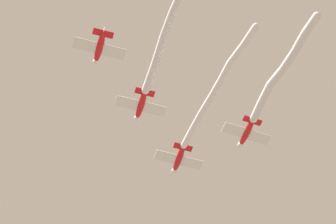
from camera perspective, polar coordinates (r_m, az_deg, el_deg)
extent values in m
ellipsoid|color=red|center=(94.79, 0.80, -3.41)|extent=(3.52, 3.37, 0.83)
sphere|color=white|center=(95.86, 0.46, -4.31)|extent=(0.99, 0.99, 0.70)
ellipsoid|color=black|center=(95.32, 0.70, -3.54)|extent=(1.12, 1.09, 0.44)
cube|color=white|center=(94.77, 0.77, -3.51)|extent=(5.04, 5.24, 0.11)
cube|color=red|center=(93.93, 1.10, -2.57)|extent=(2.14, 2.20, 0.09)
cube|color=white|center=(94.33, 1.08, -2.46)|extent=(0.75, 0.71, 1.14)
cylinder|color=white|center=(92.76, 1.47, -1.86)|extent=(2.61, 2.57, 1.32)
cylinder|color=white|center=(90.98, 2.11, -0.67)|extent=(2.60, 2.56, 1.40)
cylinder|color=white|center=(89.28, 2.81, 0.52)|extent=(2.49, 2.55, 1.36)
cylinder|color=white|center=(87.78, 3.53, 1.74)|extent=(2.38, 2.47, 1.16)
cylinder|color=white|center=(86.41, 4.21, 2.99)|extent=(2.39, 2.36, 1.21)
cylinder|color=white|center=(85.22, 5.03, 4.24)|extent=(2.10, 2.60, 0.97)
cylinder|color=white|center=(84.11, 5.96, 5.54)|extent=(2.33, 2.56, 1.20)
sphere|color=white|center=(93.66, 1.16, -2.45)|extent=(0.77, 0.77, 0.77)
sphere|color=white|center=(91.87, 1.79, -1.26)|extent=(0.77, 0.77, 0.77)
sphere|color=white|center=(90.10, 2.45, -0.07)|extent=(0.77, 0.77, 0.77)
sphere|color=white|center=(88.48, 3.17, 1.13)|extent=(0.77, 0.77, 0.77)
sphere|color=white|center=(87.09, 3.89, 2.37)|extent=(0.77, 0.77, 0.77)
sphere|color=white|center=(85.74, 4.54, 3.61)|extent=(0.77, 0.77, 0.77)
sphere|color=white|center=(84.71, 5.51, 4.88)|extent=(0.77, 0.77, 0.77)
sphere|color=white|center=(83.52, 6.41, 6.21)|extent=(0.77, 0.77, 0.77)
ellipsoid|color=red|center=(90.65, -1.97, 0.54)|extent=(3.55, 3.34, 0.83)
sphere|color=white|center=(91.65, -2.28, -0.45)|extent=(0.99, 0.99, 0.70)
ellipsoid|color=black|center=(91.17, -2.05, 0.38)|extent=(1.12, 1.09, 0.44)
cube|color=white|center=(90.63, -2.00, 0.43)|extent=(4.98, 5.28, 0.11)
cube|color=red|center=(89.86, -1.70, 1.46)|extent=(2.12, 2.22, 0.09)
cube|color=white|center=(90.27, -1.71, 1.55)|extent=(0.75, 0.70, 1.14)
cylinder|color=white|center=(89.11, -1.30, 2.56)|extent=(3.17, 3.04, 1.75)
cylinder|color=white|center=(88.13, -0.62, 4.60)|extent=(3.34, 3.10, 1.63)
cylinder|color=white|center=(87.09, 0.05, 6.52)|extent=(2.81, 2.81, 1.13)
sphere|color=white|center=(89.60, -1.65, 1.59)|extent=(0.92, 0.92, 0.92)
sphere|color=white|center=(88.65, -0.95, 3.55)|extent=(0.92, 0.92, 0.92)
sphere|color=white|center=(87.63, -0.28, 5.66)|extent=(0.92, 0.92, 0.92)
sphere|color=white|center=(86.57, 0.39, 7.39)|extent=(0.92, 0.92, 0.92)
ellipsoid|color=red|center=(93.47, 5.75, -1.47)|extent=(3.38, 3.51, 0.83)
sphere|color=white|center=(94.41, 5.30, -2.40)|extent=(0.99, 0.99, 0.70)
ellipsoid|color=black|center=(93.97, 5.62, -1.61)|extent=(1.10, 1.11, 0.44)
cube|color=white|center=(93.44, 5.73, -1.58)|extent=(5.23, 5.04, 0.11)
cube|color=red|center=(92.73, 6.16, -0.62)|extent=(2.20, 2.14, 0.09)
cube|color=white|center=(93.13, 6.12, -0.52)|extent=(0.71, 0.75, 1.14)
cylinder|color=white|center=(91.88, 6.56, 0.16)|extent=(2.54, 2.55, 0.99)
cylinder|color=white|center=(90.83, 7.15, 1.41)|extent=(2.22, 2.27, 0.98)
cylinder|color=white|center=(89.96, 7.92, 2.57)|extent=(2.11, 2.66, 0.98)
cylinder|color=white|center=(89.05, 8.82, 3.78)|extent=(2.36, 2.55, 1.15)
cylinder|color=white|center=(87.98, 9.57, 5.01)|extent=(2.50, 2.42, 1.32)
cylinder|color=white|center=(87.23, 10.35, 6.25)|extent=(2.22, 2.47, 1.38)
sphere|color=white|center=(92.48, 6.25, -0.50)|extent=(0.94, 0.94, 0.94)
sphere|color=white|center=(91.30, 6.87, 0.84)|extent=(0.94, 0.94, 0.94)
sphere|color=white|center=(90.37, 7.44, 1.98)|extent=(0.94, 0.94, 0.94)
sphere|color=white|center=(89.56, 8.41, 3.16)|extent=(0.94, 0.94, 0.94)
sphere|color=white|center=(88.55, 9.23, 4.40)|extent=(0.94, 0.94, 0.94)
sphere|color=white|center=(87.42, 9.92, 5.63)|extent=(0.94, 0.94, 0.94)
sphere|color=white|center=(87.05, 10.78, 6.88)|extent=(0.94, 0.94, 0.94)
ellipsoid|color=red|center=(86.94, -5.00, 4.74)|extent=(3.55, 3.33, 0.83)
sphere|color=white|center=(87.85, -5.29, 3.65)|extent=(0.99, 0.99, 0.70)
ellipsoid|color=black|center=(87.45, -5.06, 4.55)|extent=(1.12, 1.09, 0.44)
cube|color=white|center=(86.91, -5.03, 4.63)|extent=(4.98, 5.28, 0.11)
cube|color=red|center=(86.24, -4.75, 5.73)|extent=(2.12, 2.22, 0.09)
cube|color=white|center=(86.66, -4.74, 5.81)|extent=(0.75, 0.70, 1.14)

